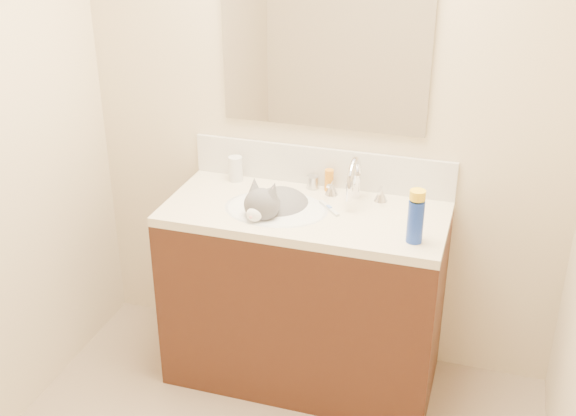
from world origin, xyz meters
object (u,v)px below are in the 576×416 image
Objects in this scene: pill_bottle at (236,169)px; amber_bottle at (329,180)px; cat at (276,212)px; silver_jar at (313,182)px; vanity_cabinet at (304,299)px; spray_can at (415,222)px; basin at (276,223)px; faucet at (354,183)px.

amber_bottle is (0.44, 0.02, -0.01)m from pill_bottle.
silver_jar is (0.10, 0.22, 0.06)m from cat.
spray_can reaches higher than vanity_cabinet.
pill_bottle is at bearing -177.43° from amber_bottle.
amber_bottle is (0.18, 0.22, 0.08)m from cat.
cat is at bearing 106.68° from basin.
spray_can is (0.51, -0.36, 0.06)m from silver_jar.
spray_can is at bearing -43.42° from faucet.
faucet is at bearing -20.76° from silver_jar.
vanity_cabinet is 12.03× the size of amber_bottle.
spray_can is at bearing -40.16° from amber_bottle.
pill_bottle is 1.93× the size of silver_jar.
spray_can is at bearing -17.17° from vanity_cabinet.
faucet is at bearing 29.12° from basin.
faucet is (0.18, 0.14, 0.54)m from vanity_cabinet.
silver_jar is at bearing 2.83° from pill_bottle.
vanity_cabinet is 0.55m from amber_bottle.
cat is 7.04× the size of silver_jar.
silver_jar is (0.36, 0.02, -0.03)m from pill_bottle.
pill_bottle is 0.44m from amber_bottle.
vanity_cabinet is at bearing 11.36° from cat.
amber_bottle is (0.05, 0.22, 0.50)m from vanity_cabinet.
spray_can is (0.60, -0.12, 0.16)m from basin.
silver_jar reaches higher than vanity_cabinet.
silver_jar is (-0.03, 0.22, 0.48)m from vanity_cabinet.
vanity_cabinet is 0.53m from silver_jar.
basin is 0.32m from amber_bottle.
vanity_cabinet is at bearing -142.71° from faucet.
vanity_cabinet is at bearing -102.54° from amber_bottle.
faucet is 0.66× the size of cat.
silver_jar is (0.09, 0.25, 0.10)m from basin.
vanity_cabinet is at bearing -82.93° from silver_jar.
silver_jar is 0.08m from amber_bottle.
vanity_cabinet is 10.36× the size of pill_bottle.
amber_bottle is at bearing 148.69° from faucet.
faucet is at bearing 136.58° from spray_can.
pill_bottle is (-0.26, 0.20, 0.09)m from cat.
faucet is 0.36m from cat.
pill_bottle is at bearing 158.31° from spray_can.
cat is (-0.13, 0.00, 0.42)m from vanity_cabinet.
silver_jar is at bearing 159.24° from faucet.
cat is 2.45× the size of spray_can.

